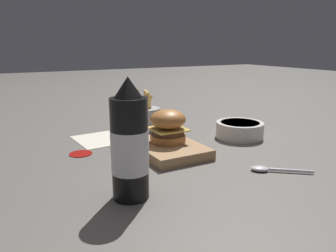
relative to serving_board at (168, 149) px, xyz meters
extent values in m
plane|color=#5B5651|center=(0.02, -0.02, -0.01)|extent=(6.00, 6.00, 0.00)
cube|color=#A37A51|center=(0.00, 0.00, 0.00)|extent=(0.22, 0.16, 0.03)
cylinder|color=#AD6B33|center=(0.02, -0.01, 0.02)|extent=(0.10, 0.10, 0.02)
cylinder|color=#4C3323|center=(0.02, -0.01, 0.04)|extent=(0.09, 0.09, 0.01)
cube|color=#EAC656|center=(0.02, -0.01, 0.05)|extent=(0.09, 0.09, 0.00)
ellipsoid|color=#AD6B33|center=(0.02, -0.01, 0.08)|extent=(0.10, 0.10, 0.05)
cylinder|color=black|center=(-0.20, 0.19, 0.08)|extent=(0.07, 0.07, 0.20)
cylinder|color=silver|center=(-0.20, 0.19, 0.08)|extent=(0.07, 0.07, 0.08)
cone|color=black|center=(-0.20, 0.19, 0.20)|extent=(0.05, 0.05, 0.04)
cylinder|color=#B7B7BC|center=(0.27, -0.06, 0.02)|extent=(0.10, 0.10, 0.07)
cube|color=#E5B760|center=(0.27, -0.06, 0.08)|extent=(0.04, 0.02, 0.10)
cube|color=#E5B760|center=(0.26, -0.07, 0.08)|extent=(0.04, 0.03, 0.09)
cube|color=#E5B760|center=(0.28, -0.06, 0.07)|extent=(0.02, 0.03, 0.08)
cube|color=#E5B760|center=(0.30, -0.05, 0.08)|extent=(0.02, 0.01, 0.09)
cube|color=#E5B760|center=(0.29, -0.08, 0.07)|extent=(0.02, 0.03, 0.07)
cube|color=#E5B760|center=(0.27, -0.04, 0.07)|extent=(0.01, 0.03, 0.07)
cube|color=#E5B760|center=(0.28, -0.05, 0.07)|extent=(0.02, 0.04, 0.08)
cube|color=#E5B760|center=(0.29, -0.04, 0.07)|extent=(0.02, 0.03, 0.07)
cylinder|color=silver|center=(0.03, -0.28, 0.01)|extent=(0.15, 0.15, 0.05)
cylinder|color=beige|center=(0.03, -0.28, 0.03)|extent=(0.12, 0.12, 0.01)
cylinder|color=silver|center=(-0.26, -0.18, -0.01)|extent=(0.07, 0.08, 0.01)
ellipsoid|color=silver|center=(-0.22, -0.13, -0.01)|extent=(0.05, 0.05, 0.01)
cylinder|color=#9E140F|center=(0.11, 0.21, -0.01)|extent=(0.06, 0.06, 0.00)
cube|color=beige|center=(0.22, 0.11, -0.01)|extent=(0.18, 0.18, 0.00)
camera|label=1|loc=(-0.74, 0.41, 0.28)|focal=35.00mm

